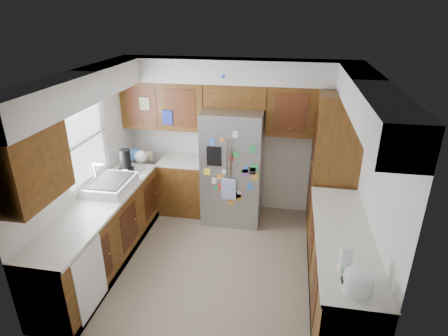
{
  "coord_description": "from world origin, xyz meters",
  "views": [
    {
      "loc": [
        0.82,
        -4.1,
        3.2
      ],
      "look_at": [
        0.01,
        0.35,
        1.24
      ],
      "focal_mm": 30.0,
      "sensor_mm": 36.0,
      "label": 1
    }
  ],
  "objects_px": {
    "pantry": "(334,164)",
    "rice_cooker": "(359,280)",
    "paper_towel": "(346,258)",
    "fridge": "(233,166)"
  },
  "relations": [
    {
      "from": "pantry",
      "to": "rice_cooker",
      "type": "height_order",
      "value": "pantry"
    },
    {
      "from": "rice_cooker",
      "to": "paper_towel",
      "type": "bearing_deg",
      "value": 105.39
    },
    {
      "from": "pantry",
      "to": "rice_cooker",
      "type": "bearing_deg",
      "value": -90.01
    },
    {
      "from": "paper_towel",
      "to": "pantry",
      "type": "bearing_deg",
      "value": 88.01
    },
    {
      "from": "fridge",
      "to": "rice_cooker",
      "type": "bearing_deg",
      "value": -59.87
    },
    {
      "from": "pantry",
      "to": "rice_cooker",
      "type": "distance_m",
      "value": 2.53
    },
    {
      "from": "pantry",
      "to": "rice_cooker",
      "type": "relative_size",
      "value": 7.84
    },
    {
      "from": "rice_cooker",
      "to": "paper_towel",
      "type": "height_order",
      "value": "paper_towel"
    },
    {
      "from": "fridge",
      "to": "rice_cooker",
      "type": "xyz_separation_m",
      "value": [
        1.5,
        -2.58,
        0.14
      ]
    },
    {
      "from": "rice_cooker",
      "to": "paper_towel",
      "type": "relative_size",
      "value": 1.02
    }
  ]
}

